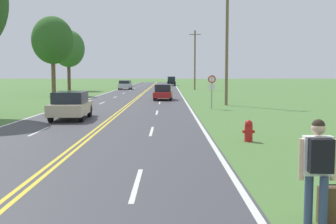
{
  "coord_description": "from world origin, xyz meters",
  "views": [
    {
      "loc": [
        3.24,
        -2.11,
        2.59
      ],
      "look_at": [
        3.25,
        11.38,
        1.35
      ],
      "focal_mm": 45.0,
      "sensor_mm": 36.0,
      "label": 1
    }
  ],
  "objects_px": {
    "tree_left_verge": "(68,49)",
    "car_red_sedan_approaching": "(163,92)",
    "traffic_sign": "(211,83)",
    "car_silver_hatchback_mid_near": "(125,85)",
    "tree_mid_treeline": "(52,40)",
    "car_champagne_sedan_nearest": "(70,105)",
    "fire_hydrant": "(248,131)",
    "suitcase": "(331,205)",
    "car_black_van_mid_far": "(171,81)",
    "hitchhiker_person": "(318,162)"
  },
  "relations": [
    {
      "from": "car_champagne_sedan_nearest",
      "to": "car_red_sedan_approaching",
      "type": "distance_m",
      "value": 18.09
    },
    {
      "from": "suitcase",
      "to": "traffic_sign",
      "type": "height_order",
      "value": "traffic_sign"
    },
    {
      "from": "tree_mid_treeline",
      "to": "car_silver_hatchback_mid_near",
      "type": "distance_m",
      "value": 19.55
    },
    {
      "from": "tree_left_verge",
      "to": "car_silver_hatchback_mid_near",
      "type": "xyz_separation_m",
      "value": [
        8.1,
        3.6,
        -5.48
      ]
    },
    {
      "from": "suitcase",
      "to": "car_red_sedan_approaching",
      "type": "xyz_separation_m",
      "value": [
        -3.29,
        33.91,
        0.44
      ]
    },
    {
      "from": "suitcase",
      "to": "car_champagne_sedan_nearest",
      "type": "height_order",
      "value": "car_champagne_sedan_nearest"
    },
    {
      "from": "car_champagne_sedan_nearest",
      "to": "tree_left_verge",
      "type": "bearing_deg",
      "value": 11.27
    },
    {
      "from": "car_silver_hatchback_mid_near",
      "to": "car_black_van_mid_far",
      "type": "bearing_deg",
      "value": -16.71
    },
    {
      "from": "hitchhiker_person",
      "to": "car_champagne_sedan_nearest",
      "type": "xyz_separation_m",
      "value": [
        -7.97,
        16.69,
        -0.31
      ]
    },
    {
      "from": "fire_hydrant",
      "to": "car_black_van_mid_far",
      "type": "xyz_separation_m",
      "value": [
        -2.39,
        72.76,
        0.58
      ]
    },
    {
      "from": "car_champagne_sedan_nearest",
      "to": "car_red_sedan_approaching",
      "type": "relative_size",
      "value": 1.11
    },
    {
      "from": "fire_hydrant",
      "to": "car_champagne_sedan_nearest",
      "type": "distance_m",
      "value": 11.53
    },
    {
      "from": "tree_left_verge",
      "to": "car_black_van_mid_far",
      "type": "height_order",
      "value": "tree_left_verge"
    },
    {
      "from": "suitcase",
      "to": "car_red_sedan_approaching",
      "type": "bearing_deg",
      "value": 7.94
    },
    {
      "from": "tree_mid_treeline",
      "to": "car_black_van_mid_far",
      "type": "bearing_deg",
      "value": 69.93
    },
    {
      "from": "hitchhiker_person",
      "to": "tree_mid_treeline",
      "type": "bearing_deg",
      "value": 22.89
    },
    {
      "from": "fire_hydrant",
      "to": "traffic_sign",
      "type": "relative_size",
      "value": 0.34
    },
    {
      "from": "tree_left_verge",
      "to": "car_black_van_mid_far",
      "type": "xyz_separation_m",
      "value": [
        15.63,
        24.95,
        -5.26
      ]
    },
    {
      "from": "car_champagne_sedan_nearest",
      "to": "traffic_sign",
      "type": "bearing_deg",
      "value": -53.41
    },
    {
      "from": "car_champagne_sedan_nearest",
      "to": "car_black_van_mid_far",
      "type": "height_order",
      "value": "car_black_van_mid_far"
    },
    {
      "from": "fire_hydrant",
      "to": "traffic_sign",
      "type": "distance_m",
      "value": 14.73
    },
    {
      "from": "car_red_sedan_approaching",
      "to": "car_black_van_mid_far",
      "type": "height_order",
      "value": "car_black_van_mid_far"
    },
    {
      "from": "fire_hydrant",
      "to": "car_red_sedan_approaching",
      "type": "bearing_deg",
      "value": 98.01
    },
    {
      "from": "suitcase",
      "to": "tree_left_verge",
      "type": "distance_m",
      "value": 59.61
    },
    {
      "from": "car_red_sedan_approaching",
      "to": "tree_left_verge",
      "type": "bearing_deg",
      "value": -144.89
    },
    {
      "from": "tree_left_verge",
      "to": "car_black_van_mid_far",
      "type": "relative_size",
      "value": 2.07
    },
    {
      "from": "fire_hydrant",
      "to": "car_red_sedan_approaching",
      "type": "height_order",
      "value": "car_red_sedan_approaching"
    },
    {
      "from": "tree_mid_treeline",
      "to": "car_black_van_mid_far",
      "type": "height_order",
      "value": "tree_mid_treeline"
    },
    {
      "from": "suitcase",
      "to": "tree_left_verge",
      "type": "xyz_separation_m",
      "value": [
        -17.76,
        56.59,
        5.94
      ]
    },
    {
      "from": "hitchhiker_person",
      "to": "car_red_sedan_approaching",
      "type": "xyz_separation_m",
      "value": [
        -2.97,
        34.08,
        -0.35
      ]
    },
    {
      "from": "tree_left_verge",
      "to": "car_red_sedan_approaching",
      "type": "height_order",
      "value": "tree_left_verge"
    },
    {
      "from": "car_champagne_sedan_nearest",
      "to": "car_black_van_mid_far",
      "type": "relative_size",
      "value": 1.02
    },
    {
      "from": "traffic_sign",
      "to": "car_silver_hatchback_mid_near",
      "type": "height_order",
      "value": "traffic_sign"
    },
    {
      "from": "fire_hydrant",
      "to": "tree_mid_treeline",
      "type": "bearing_deg",
      "value": 116.05
    },
    {
      "from": "car_red_sedan_approaching",
      "to": "suitcase",
      "type": "bearing_deg",
      "value": 8.09
    },
    {
      "from": "car_silver_hatchback_mid_near",
      "to": "traffic_sign",
      "type": "bearing_deg",
      "value": -162.03
    },
    {
      "from": "hitchhiker_person",
      "to": "car_silver_hatchback_mid_near",
      "type": "bearing_deg",
      "value": 11.21
    },
    {
      "from": "car_red_sedan_approaching",
      "to": "car_black_van_mid_far",
      "type": "relative_size",
      "value": 0.92
    },
    {
      "from": "tree_mid_treeline",
      "to": "car_champagne_sedan_nearest",
      "type": "xyz_separation_m",
      "value": [
        8.05,
        -26.17,
        -5.61
      ]
    },
    {
      "from": "car_red_sedan_approaching",
      "to": "car_silver_hatchback_mid_near",
      "type": "bearing_deg",
      "value": -163.8
    },
    {
      "from": "tree_left_verge",
      "to": "car_red_sedan_approaching",
      "type": "distance_m",
      "value": 27.46
    },
    {
      "from": "tree_left_verge",
      "to": "car_champagne_sedan_nearest",
      "type": "bearing_deg",
      "value": -76.69
    },
    {
      "from": "tree_left_verge",
      "to": "car_champagne_sedan_nearest",
      "type": "height_order",
      "value": "tree_left_verge"
    },
    {
      "from": "traffic_sign",
      "to": "tree_mid_treeline",
      "type": "xyz_separation_m",
      "value": [
        -16.69,
        19.26,
        4.56
      ]
    },
    {
      "from": "suitcase",
      "to": "fire_hydrant",
      "type": "relative_size",
      "value": 0.84
    },
    {
      "from": "traffic_sign",
      "to": "hitchhiker_person",
      "type": "bearing_deg",
      "value": -91.64
    },
    {
      "from": "hitchhiker_person",
      "to": "car_champagne_sedan_nearest",
      "type": "height_order",
      "value": "hitchhiker_person"
    },
    {
      "from": "tree_mid_treeline",
      "to": "car_silver_hatchback_mid_near",
      "type": "height_order",
      "value": "tree_mid_treeline"
    },
    {
      "from": "suitcase",
      "to": "car_red_sedan_approaching",
      "type": "distance_m",
      "value": 34.08
    },
    {
      "from": "car_silver_hatchback_mid_near",
      "to": "tree_left_verge",
      "type": "bearing_deg",
      "value": 116.67
    }
  ]
}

